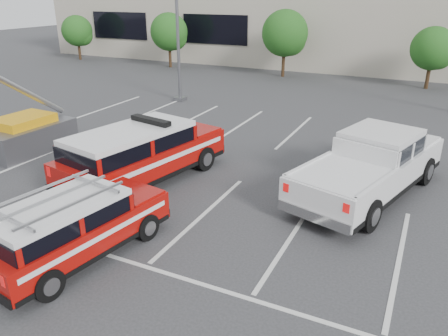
# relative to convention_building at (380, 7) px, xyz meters

# --- Properties ---
(ground) EXTENTS (120.00, 120.00, 0.00)m
(ground) POSITION_rel_convention_building_xyz_m (-0.18, -31.86, -4.72)
(ground) COLOR #303032
(ground) RESTS_ON ground
(stall_markings) EXTENTS (23.00, 15.00, 0.01)m
(stall_markings) POSITION_rel_convention_building_xyz_m (-0.18, -27.36, -4.71)
(stall_markings) COLOR silver
(stall_markings) RESTS_ON ground
(convention_building) EXTENTS (60.00, 16.99, 13.20)m
(convention_building) POSITION_rel_convention_building_xyz_m (0.00, 0.00, 0.00)
(convention_building) COLOR #B5AA99
(convention_building) RESTS_ON ground
(tree_far_left) EXTENTS (2.77, 2.77, 3.99)m
(tree_far_left) POSITION_rel_convention_building_xyz_m (-25.09, -9.82, -2.22)
(tree_far_left) COLOR #3F2B19
(tree_far_left) RESTS_ON ground
(tree_left) EXTENTS (3.07, 3.07, 4.42)m
(tree_left) POSITION_rel_convention_building_xyz_m (-15.09, -9.82, -1.95)
(tree_left) COLOR #3F2B19
(tree_left) RESTS_ON ground
(tree_mid_left) EXTENTS (3.37, 3.37, 4.85)m
(tree_mid_left) POSITION_rel_convention_building_xyz_m (-5.09, -9.82, -1.68)
(tree_mid_left) COLOR #3F2B19
(tree_mid_left) RESTS_ON ground
(tree_mid_right) EXTENTS (2.77, 2.77, 3.99)m
(tree_mid_right) POSITION_rel_convention_building_xyz_m (4.91, -9.82, -2.22)
(tree_mid_right) COLOR #3F2B19
(tree_mid_right) RESTS_ON ground
(light_pole_left) EXTENTS (0.90, 0.60, 10.24)m
(light_pole_left) POSITION_rel_convention_building_xyz_m (-8.18, -19.86, 0.47)
(light_pole_left) COLOR #59595E
(light_pole_left) RESTS_ON ground
(fire_chief_suv) EXTENTS (3.34, 6.35, 2.12)m
(fire_chief_suv) POSITION_rel_convention_building_xyz_m (-3.19, -30.57, -3.85)
(fire_chief_suv) COLOR #960B07
(fire_chief_suv) RESTS_ON ground
(white_pickup) EXTENTS (4.03, 6.92, 2.01)m
(white_pickup) POSITION_rel_convention_building_xyz_m (3.91, -28.28, -3.92)
(white_pickup) COLOR silver
(white_pickup) RESTS_ON ground
(ladder_suv) EXTENTS (2.51, 4.82, 1.81)m
(ladder_suv) POSITION_rel_convention_building_xyz_m (-1.95, -35.06, -4.00)
(ladder_suv) COLOR #960B07
(ladder_suv) RESTS_ON ground
(utility_rig) EXTENTS (3.31, 3.84, 3.21)m
(utility_rig) POSITION_rel_convention_building_xyz_m (-9.45, -30.11, -4.08)
(utility_rig) COLOR #59595E
(utility_rig) RESTS_ON ground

